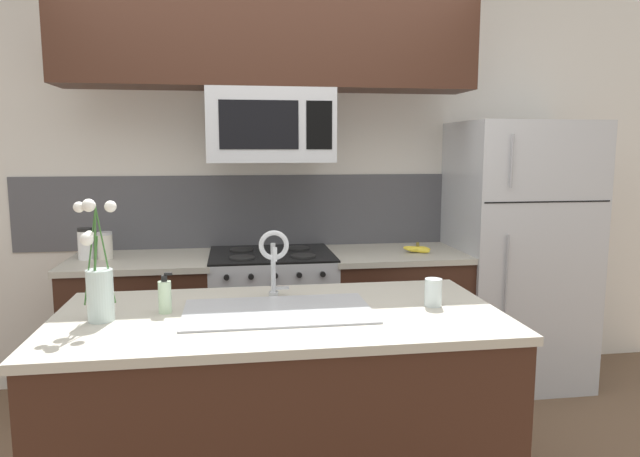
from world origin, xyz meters
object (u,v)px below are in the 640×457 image
spare_glass (433,292)px  microwave (270,126)px  dish_soap_bottle (165,296)px  storage_jar_medium (105,246)px  banana_bunch (418,249)px  refrigerator (516,254)px  sink_faucet (274,254)px  flower_vase (99,284)px  storage_jar_tall (85,244)px  stove_range (272,324)px

spare_glass → microwave: bearing=115.8°
dish_soap_bottle → spare_glass: dish_soap_bottle is taller
storage_jar_medium → microwave: bearing=-2.1°
banana_bunch → refrigerator: bearing=6.4°
microwave → sink_faucet: 1.17m
refrigerator → dish_soap_bottle: (-2.14, -1.21, 0.11)m
microwave → sink_faucet: bearing=-93.1°
spare_glass → flower_vase: bearing=-179.7°
storage_jar_tall → dish_soap_bottle: 1.36m
storage_jar_medium → sink_faucet: bearing=-48.2°
dish_soap_bottle → spare_glass: bearing=-3.3°
refrigerator → storage_jar_medium: bearing=-179.9°
refrigerator → storage_jar_tall: bearing=179.9°
banana_bunch → storage_jar_tall: bearing=177.7°
flower_vase → banana_bunch: bearing=35.9°
microwave → refrigerator: size_ratio=0.43×
microwave → flower_vase: size_ratio=1.58×
stove_range → banana_bunch: bearing=-3.7°
stove_range → banana_bunch: banana_bunch is taller
storage_jar_medium → banana_bunch: (1.92, -0.08, -0.06)m
microwave → sink_faucet: size_ratio=2.43×
storage_jar_tall → storage_jar_medium: (0.11, -0.01, -0.01)m
microwave → sink_faucet: microwave is taller
refrigerator → microwave: bearing=-178.6°
sink_faucet → flower_vase: size_ratio=0.65×
stove_range → storage_jar_tall: bearing=178.8°
stove_range → banana_bunch: (0.92, -0.06, 0.47)m
refrigerator → storage_jar_medium: size_ratio=10.61×
storage_jar_tall → storage_jar_medium: bearing=-3.6°
banana_bunch → flower_vase: bearing=-144.1°
storage_jar_medium → sink_faucet: sink_faucet is taller
storage_jar_tall → dish_soap_bottle: size_ratio=1.15×
storage_jar_tall → dish_soap_bottle: storage_jar_tall is taller
sink_faucet → flower_vase: flower_vase is taller
dish_soap_bottle → banana_bunch: bearing=38.4°
storage_jar_medium → sink_faucet: size_ratio=0.53×
microwave → spare_glass: microwave is taller
sink_faucet → refrigerator: bearing=31.9°
spare_glass → storage_jar_medium: bearing=141.3°
microwave → storage_jar_tall: size_ratio=3.94×
storage_jar_tall → sink_faucet: bearing=-45.2°
dish_soap_bottle → flower_vase: size_ratio=0.35×
refrigerator → storage_jar_medium: 2.63m
microwave → spare_glass: 1.56m
microwave → storage_jar_tall: 1.30m
refrigerator → storage_jar_tall: (-2.74, 0.00, 0.14)m
banana_bunch → spare_glass: size_ratio=1.63×
stove_range → sink_faucet: size_ratio=3.04×
storage_jar_tall → banana_bunch: storage_jar_tall is taller
storage_jar_medium → dish_soap_bottle: 1.30m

